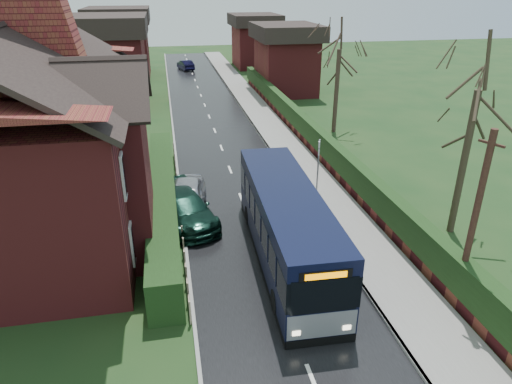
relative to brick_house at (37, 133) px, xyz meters
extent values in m
plane|color=#293F1B|center=(8.73, -4.78, -4.38)|extent=(140.00, 140.00, 0.00)
cube|color=black|center=(8.73, 5.22, -4.37)|extent=(6.00, 100.00, 0.02)
cube|color=slate|center=(12.98, 5.22, -4.31)|extent=(2.50, 100.00, 0.14)
cube|color=gray|center=(11.78, 5.22, -4.31)|extent=(0.12, 100.00, 0.14)
cube|color=gray|center=(5.68, 5.22, -4.33)|extent=(0.12, 100.00, 0.10)
cube|color=black|center=(4.83, 0.22, -3.58)|extent=(1.20, 16.00, 1.60)
cube|color=maroon|center=(14.53, 5.22, -4.08)|extent=(0.30, 50.00, 0.60)
cube|color=black|center=(14.53, 5.22, -3.18)|extent=(0.60, 50.00, 1.20)
cube|color=maroon|center=(-0.27, 0.22, -1.38)|extent=(8.00, 14.00, 6.00)
cube|color=maroon|center=(3.23, -2.78, -1.38)|extent=(2.50, 4.00, 6.00)
cube|color=brown|center=(0.73, 4.22, 4.82)|extent=(0.90, 1.40, 2.20)
cube|color=silver|center=(3.78, -4.78, -2.78)|extent=(0.08, 1.20, 1.60)
cube|color=black|center=(3.81, -4.78, -2.78)|extent=(0.03, 0.95, 1.35)
cube|color=silver|center=(3.78, -4.78, -0.18)|extent=(0.08, 1.20, 1.60)
cube|color=black|center=(3.81, -4.78, -0.18)|extent=(0.03, 0.95, 1.35)
cube|color=silver|center=(3.78, -0.78, -2.78)|extent=(0.08, 1.20, 1.60)
cube|color=black|center=(3.81, -0.78, -2.78)|extent=(0.03, 0.95, 1.35)
cube|color=silver|center=(3.78, -0.78, -0.18)|extent=(0.08, 1.20, 1.60)
cube|color=black|center=(3.81, -0.78, -0.18)|extent=(0.03, 0.95, 1.35)
cube|color=silver|center=(3.78, 3.22, -2.78)|extent=(0.08, 1.20, 1.60)
cube|color=black|center=(3.81, 3.22, -2.78)|extent=(0.03, 0.95, 1.35)
cube|color=silver|center=(3.78, 3.22, -0.18)|extent=(0.08, 1.20, 1.60)
cube|color=black|center=(3.81, 3.22, -0.18)|extent=(0.03, 0.95, 1.35)
cube|color=silver|center=(3.78, 5.72, -2.78)|extent=(0.08, 1.20, 1.60)
cube|color=black|center=(3.81, 5.72, -2.78)|extent=(0.03, 0.95, 1.35)
cube|color=silver|center=(3.78, 5.72, -0.18)|extent=(0.08, 1.20, 1.60)
cube|color=black|center=(3.81, 5.72, -0.18)|extent=(0.03, 0.95, 1.35)
cube|color=black|center=(9.53, -4.65, -3.56)|extent=(2.55, 9.85, 1.01)
cube|color=black|center=(9.53, -4.65, -2.52)|extent=(2.57, 9.85, 1.07)
cube|color=black|center=(9.53, -4.65, -1.69)|extent=(2.55, 9.85, 0.59)
cube|color=black|center=(9.53, -4.65, -4.22)|extent=(2.55, 9.85, 0.31)
cube|color=gray|center=(9.37, -9.49, -3.57)|extent=(2.14, 0.19, 0.89)
cube|color=black|center=(9.37, -9.52, -2.51)|extent=(2.00, 0.15, 1.16)
cube|color=black|center=(9.37, -9.52, -1.80)|extent=(1.56, 0.13, 0.31)
cube|color=#FF8C00|center=(9.37, -9.56, -1.80)|extent=(1.22, 0.08, 0.20)
cube|color=black|center=(9.37, -9.50, -4.18)|extent=(2.18, 0.21, 0.27)
cube|color=#FFF2CC|center=(8.59, -9.52, -3.75)|extent=(0.25, 0.06, 0.16)
cube|color=#FFF2CC|center=(10.15, -9.57, -3.75)|extent=(0.25, 0.06, 0.16)
cylinder|color=black|center=(8.43, -7.74, -3.95)|extent=(0.28, 0.86, 0.85)
cylinder|color=black|center=(10.43, -7.81, -3.95)|extent=(0.28, 0.86, 0.85)
cylinder|color=black|center=(8.63, -1.49, -3.95)|extent=(0.28, 0.86, 0.85)
cylinder|color=black|center=(10.64, -1.56, -3.95)|extent=(0.28, 0.86, 0.85)
imported|color=silver|center=(5.93, 0.30, -3.63)|extent=(2.36, 4.60, 1.50)
imported|color=#112D23|center=(5.83, -0.78, -3.67)|extent=(3.22, 5.20, 1.41)
imported|color=black|center=(8.11, 40.32, -3.77)|extent=(2.17, 3.88, 1.21)
cylinder|color=slate|center=(12.73, 1.16, -2.93)|extent=(0.08, 0.08, 2.90)
cube|color=silver|center=(12.73, 1.16, -1.68)|extent=(0.23, 0.42, 0.33)
cube|color=silver|center=(12.73, 1.16, -2.10)|extent=(0.20, 0.38, 0.29)
cylinder|color=#321D16|center=(14.53, -8.55, -1.26)|extent=(0.21, 0.21, 6.23)
cube|color=#321D16|center=(14.53, -8.55, 1.41)|extent=(0.38, 0.76, 0.07)
cylinder|color=#342B1E|center=(17.30, -3.88, -1.25)|extent=(0.30, 0.30, 6.25)
cylinder|color=#372820|center=(17.38, 11.34, -1.43)|extent=(0.32, 0.32, 5.90)
camera|label=1|loc=(5.39, -19.57, 5.63)|focal=32.00mm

